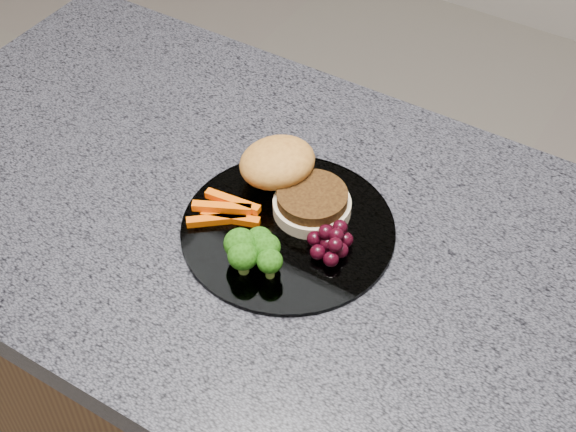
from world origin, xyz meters
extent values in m
cube|color=brown|center=(0.00, 0.00, 0.43)|extent=(1.20, 0.60, 0.86)
cube|color=#494852|center=(0.00, 0.00, 0.88)|extent=(1.20, 0.60, 0.04)
cylinder|color=white|center=(-0.02, 0.00, 0.90)|extent=(0.26, 0.26, 0.01)
cylinder|color=beige|center=(-0.01, 0.04, 0.91)|extent=(0.11, 0.11, 0.02)
cylinder|color=#46290D|center=(-0.01, 0.04, 0.93)|extent=(0.10, 0.10, 0.01)
ellipsoid|color=#BE7D2F|center=(-0.08, 0.06, 0.93)|extent=(0.11, 0.11, 0.05)
cube|color=#F25804|center=(-0.10, -0.02, 0.91)|extent=(0.07, 0.04, 0.01)
cube|color=#F25804|center=(-0.09, -0.03, 0.91)|extent=(0.07, 0.03, 0.01)
cube|color=#F25804|center=(-0.10, -0.04, 0.91)|extent=(0.06, 0.05, 0.01)
cube|color=#F25804|center=(-0.10, -0.01, 0.92)|extent=(0.07, 0.02, 0.01)
cube|color=#F25804|center=(-0.10, -0.03, 0.92)|extent=(0.07, 0.04, 0.01)
cylinder|color=olive|center=(-0.04, -0.07, 0.91)|extent=(0.01, 0.01, 0.02)
ellipsoid|color=#163C08|center=(-0.04, -0.07, 0.93)|extent=(0.04, 0.04, 0.03)
cylinder|color=olive|center=(-0.02, -0.06, 0.91)|extent=(0.01, 0.01, 0.02)
ellipsoid|color=#163C08|center=(-0.02, -0.06, 0.93)|extent=(0.03, 0.03, 0.03)
cylinder|color=olive|center=(-0.03, -0.09, 0.91)|extent=(0.01, 0.01, 0.02)
ellipsoid|color=#163C08|center=(-0.03, -0.09, 0.93)|extent=(0.04, 0.04, 0.03)
cylinder|color=olive|center=(0.00, -0.08, 0.91)|extent=(0.01, 0.01, 0.02)
ellipsoid|color=#163C08|center=(0.00, -0.08, 0.93)|extent=(0.03, 0.03, 0.03)
cylinder|color=olive|center=(-0.03, -0.05, 0.91)|extent=(0.01, 0.01, 0.02)
ellipsoid|color=#163C08|center=(-0.03, -0.05, 0.93)|extent=(0.03, 0.03, 0.03)
sphere|color=black|center=(0.03, -0.01, 0.92)|extent=(0.02, 0.02, 0.02)
sphere|color=black|center=(0.05, -0.01, 0.92)|extent=(0.02, 0.02, 0.02)
sphere|color=black|center=(0.05, 0.01, 0.92)|extent=(0.02, 0.02, 0.02)
sphere|color=black|center=(0.03, 0.01, 0.92)|extent=(0.02, 0.02, 0.02)
sphere|color=black|center=(0.02, -0.01, 0.92)|extent=(0.02, 0.02, 0.02)
sphere|color=black|center=(0.03, -0.02, 0.92)|extent=(0.02, 0.02, 0.02)
sphere|color=black|center=(0.05, -0.02, 0.92)|extent=(0.02, 0.02, 0.02)
sphere|color=black|center=(0.04, 0.00, 0.93)|extent=(0.02, 0.02, 0.02)
sphere|color=black|center=(0.03, 0.00, 0.93)|extent=(0.02, 0.02, 0.02)
sphere|color=black|center=(0.05, -0.01, 0.93)|extent=(0.02, 0.02, 0.02)
sphere|color=black|center=(0.04, 0.01, 0.93)|extent=(0.02, 0.02, 0.02)
camera|label=1|loc=(0.32, -0.56, 1.62)|focal=50.00mm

